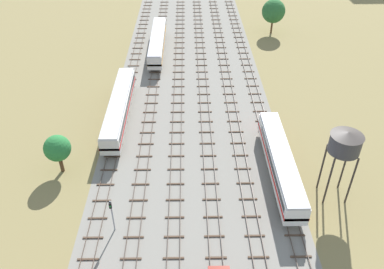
% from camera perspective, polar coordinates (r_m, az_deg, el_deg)
% --- Properties ---
extents(ground_plane, '(480.00, 480.00, 0.00)m').
position_cam_1_polar(ground_plane, '(66.21, -0.08, 2.06)').
color(ground_plane, olive).
extents(ballast_bed, '(27.78, 176.00, 0.01)m').
position_cam_1_polar(ballast_bed, '(66.21, -0.08, 2.06)').
color(ballast_bed, gray).
rests_on(ballast_bed, ground).
extents(track_far_left, '(2.40, 126.00, 0.29)m').
position_cam_1_polar(track_far_left, '(67.89, -10.18, 2.51)').
color(track_far_left, '#47382D').
rests_on(track_far_left, ground).
extents(track_left, '(2.40, 126.00, 0.29)m').
position_cam_1_polar(track_left, '(67.27, -6.18, 2.57)').
color(track_left, '#47382D').
rests_on(track_left, ground).
extents(track_centre_left, '(2.40, 126.00, 0.29)m').
position_cam_1_polar(track_centre_left, '(66.98, -2.13, 2.62)').
color(track_centre_left, '#47382D').
rests_on(track_centre_left, ground).
extents(track_centre, '(2.40, 126.00, 0.29)m').
position_cam_1_polar(track_centre, '(67.03, 1.95, 2.65)').
color(track_centre, '#47382D').
rests_on(track_centre, ground).
extents(track_centre_right, '(2.40, 126.00, 0.29)m').
position_cam_1_polar(track_centre_right, '(67.42, 5.99, 2.67)').
color(track_centre_right, '#47382D').
rests_on(track_centre_right, ground).
extents(track_right, '(2.40, 126.00, 0.29)m').
position_cam_1_polar(track_right, '(68.14, 9.97, 2.68)').
color(track_right, '#47382D').
rests_on(track_right, ground).
extents(diesel_railcar_right_mid, '(2.96, 20.50, 3.80)m').
position_cam_1_polar(diesel_railcar_right_mid, '(54.89, 12.66, -3.86)').
color(diesel_railcar_right_mid, white).
rests_on(diesel_railcar_right_mid, ground).
extents(passenger_coach_far_left_midfar, '(2.96, 22.00, 3.80)m').
position_cam_1_polar(passenger_coach_far_left_midfar, '(66.09, -10.47, 4.02)').
color(passenger_coach_far_left_midfar, beige).
rests_on(passenger_coach_far_left_midfar, ground).
extents(passenger_coach_left_far, '(2.96, 22.00, 3.80)m').
position_cam_1_polar(passenger_coach_left_far, '(89.29, -5.03, 13.28)').
color(passenger_coach_left_far, beige).
rests_on(passenger_coach_left_far, ground).
extents(water_tower, '(3.97, 3.97, 10.21)m').
position_cam_1_polar(water_tower, '(50.36, 21.29, -1.16)').
color(water_tower, '#2D2826').
rests_on(water_tower, ground).
extents(signal_post_nearest, '(0.28, 0.47, 4.83)m').
position_cam_1_polar(signal_post_nearest, '(47.16, -11.53, -10.97)').
color(signal_post_nearest, gray).
rests_on(signal_post_nearest, ground).
extents(lineside_tree_1, '(3.69, 3.69, 5.92)m').
position_cam_1_polar(lineside_tree_1, '(56.54, -18.90, -1.92)').
color(lineside_tree_1, '#4C331E').
rests_on(lineside_tree_1, ground).
extents(lineside_tree_2, '(5.54, 5.54, 8.26)m').
position_cam_1_polar(lineside_tree_2, '(100.35, 11.70, 17.06)').
color(lineside_tree_2, '#4C331E').
rests_on(lineside_tree_2, ground).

